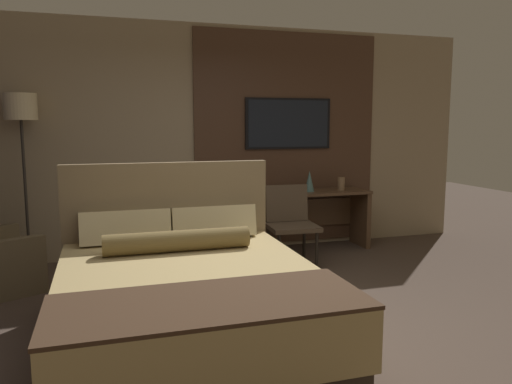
{
  "coord_description": "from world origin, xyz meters",
  "views": [
    {
      "loc": [
        -1.19,
        -3.51,
        1.6
      ],
      "look_at": [
        0.24,
        1.1,
        0.94
      ],
      "focal_mm": 35.0,
      "sensor_mm": 36.0,
      "label": 1
    }
  ],
  "objects_px": {
    "vase_short": "(341,184)",
    "desk": "(293,210)",
    "book": "(263,192)",
    "tv": "(288,124)",
    "desk_chair": "(290,218)",
    "vase_tall": "(309,181)",
    "floor_lamp": "(21,122)",
    "bed": "(188,299)"
  },
  "relations": [
    {
      "from": "desk",
      "to": "book",
      "type": "bearing_deg",
      "value": -173.22
    },
    {
      "from": "vase_short",
      "to": "book",
      "type": "relative_size",
      "value": 0.75
    },
    {
      "from": "bed",
      "to": "desk_chair",
      "type": "distance_m",
      "value": 2.27
    },
    {
      "from": "floor_lamp",
      "to": "vase_tall",
      "type": "bearing_deg",
      "value": -1.6
    },
    {
      "from": "floor_lamp",
      "to": "vase_short",
      "type": "distance_m",
      "value": 3.81
    },
    {
      "from": "vase_short",
      "to": "book",
      "type": "distance_m",
      "value": 1.05
    },
    {
      "from": "desk_chair",
      "to": "floor_lamp",
      "type": "relative_size",
      "value": 0.47
    },
    {
      "from": "vase_tall",
      "to": "book",
      "type": "relative_size",
      "value": 1.16
    },
    {
      "from": "desk_chair",
      "to": "vase_short",
      "type": "relative_size",
      "value": 5.34
    },
    {
      "from": "desk",
      "to": "vase_short",
      "type": "height_order",
      "value": "vase_short"
    },
    {
      "from": "vase_tall",
      "to": "book",
      "type": "bearing_deg",
      "value": 178.38
    },
    {
      "from": "floor_lamp",
      "to": "book",
      "type": "height_order",
      "value": "floor_lamp"
    },
    {
      "from": "book",
      "to": "tv",
      "type": "bearing_deg",
      "value": 30.85
    },
    {
      "from": "desk",
      "to": "vase_short",
      "type": "xyz_separation_m",
      "value": [
        0.63,
        -0.08,
        0.32
      ]
    },
    {
      "from": "book",
      "to": "desk",
      "type": "bearing_deg",
      "value": 6.78
    },
    {
      "from": "desk_chair",
      "to": "vase_short",
      "type": "bearing_deg",
      "value": 34.4
    },
    {
      "from": "tv",
      "to": "desk_chair",
      "type": "bearing_deg",
      "value": -109.41
    },
    {
      "from": "tv",
      "to": "desk_chair",
      "type": "height_order",
      "value": "tv"
    },
    {
      "from": "bed",
      "to": "vase_tall",
      "type": "relative_size",
      "value": 8.38
    },
    {
      "from": "desk",
      "to": "book",
      "type": "relative_size",
      "value": 8.55
    },
    {
      "from": "vase_short",
      "to": "desk",
      "type": "bearing_deg",
      "value": 173.14
    },
    {
      "from": "vase_tall",
      "to": "vase_short",
      "type": "bearing_deg",
      "value": -0.96
    },
    {
      "from": "bed",
      "to": "desk",
      "type": "relative_size",
      "value": 1.14
    },
    {
      "from": "vase_tall",
      "to": "bed",
      "type": "bearing_deg",
      "value": -130.09
    },
    {
      "from": "tv",
      "to": "vase_short",
      "type": "relative_size",
      "value": 6.75
    },
    {
      "from": "vase_short",
      "to": "book",
      "type": "height_order",
      "value": "vase_short"
    },
    {
      "from": "vase_tall",
      "to": "book",
      "type": "distance_m",
      "value": 0.62
    },
    {
      "from": "bed",
      "to": "book",
      "type": "xyz_separation_m",
      "value": [
        1.32,
        2.32,
        0.42
      ]
    },
    {
      "from": "desk_chair",
      "to": "vase_short",
      "type": "xyz_separation_m",
      "value": [
        0.92,
        0.56,
        0.29
      ]
    },
    {
      "from": "floor_lamp",
      "to": "book",
      "type": "bearing_deg",
      "value": -1.59
    },
    {
      "from": "desk",
      "to": "tv",
      "type": "distance_m",
      "value": 1.11
    },
    {
      "from": "book",
      "to": "bed",
      "type": "bearing_deg",
      "value": -119.74
    },
    {
      "from": "desk_chair",
      "to": "book",
      "type": "relative_size",
      "value": 4.02
    },
    {
      "from": "bed",
      "to": "vase_tall",
      "type": "distance_m",
      "value": 3.06
    },
    {
      "from": "tv",
      "to": "desk_chair",
      "type": "xyz_separation_m",
      "value": [
        -0.3,
        -0.84,
        -1.06
      ]
    },
    {
      "from": "bed",
      "to": "vase_short",
      "type": "height_order",
      "value": "bed"
    },
    {
      "from": "desk",
      "to": "vase_tall",
      "type": "relative_size",
      "value": 7.36
    },
    {
      "from": "book",
      "to": "floor_lamp",
      "type": "bearing_deg",
      "value": 178.41
    },
    {
      "from": "desk",
      "to": "tv",
      "type": "bearing_deg",
      "value": 90.0
    },
    {
      "from": "tv",
      "to": "desk_chair",
      "type": "distance_m",
      "value": 1.38
    },
    {
      "from": "bed",
      "to": "floor_lamp",
      "type": "distance_m",
      "value": 3.03
    },
    {
      "from": "vase_tall",
      "to": "floor_lamp",
      "type": "bearing_deg",
      "value": 178.4
    }
  ]
}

